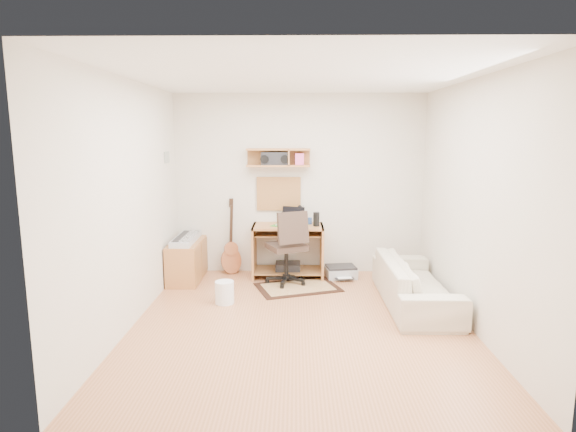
{
  "coord_description": "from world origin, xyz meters",
  "views": [
    {
      "loc": [
        -0.06,
        -4.95,
        2.03
      ],
      "look_at": [
        -0.15,
        1.05,
        1.0
      ],
      "focal_mm": 29.9,
      "sensor_mm": 36.0,
      "label": 1
    }
  ],
  "objects_px": {
    "desk": "(288,251)",
    "sofa": "(415,275)",
    "printer": "(341,272)",
    "cabinet": "(187,261)",
    "task_chair": "(286,246)"
  },
  "relations": [
    {
      "from": "desk",
      "to": "task_chair",
      "type": "height_order",
      "value": "task_chair"
    },
    {
      "from": "printer",
      "to": "desk",
      "type": "bearing_deg",
      "value": 168.01
    },
    {
      "from": "desk",
      "to": "cabinet",
      "type": "height_order",
      "value": "desk"
    },
    {
      "from": "printer",
      "to": "sofa",
      "type": "height_order",
      "value": "sofa"
    },
    {
      "from": "task_chair",
      "to": "desk",
      "type": "bearing_deg",
      "value": 62.89
    },
    {
      "from": "desk",
      "to": "sofa",
      "type": "distance_m",
      "value": 1.91
    },
    {
      "from": "printer",
      "to": "sofa",
      "type": "relative_size",
      "value": 0.23
    },
    {
      "from": "task_chair",
      "to": "printer",
      "type": "xyz_separation_m",
      "value": [
        0.78,
        0.29,
        -0.43
      ]
    },
    {
      "from": "cabinet",
      "to": "task_chair",
      "type": "bearing_deg",
      "value": -6.11
    },
    {
      "from": "sofa",
      "to": "cabinet",
      "type": "bearing_deg",
      "value": 72.26
    },
    {
      "from": "printer",
      "to": "task_chair",
      "type": "bearing_deg",
      "value": -168.81
    },
    {
      "from": "cabinet",
      "to": "sofa",
      "type": "relative_size",
      "value": 0.49
    },
    {
      "from": "desk",
      "to": "cabinet",
      "type": "distance_m",
      "value": 1.43
    },
    {
      "from": "printer",
      "to": "sofa",
      "type": "distance_m",
      "value": 1.36
    },
    {
      "from": "desk",
      "to": "cabinet",
      "type": "relative_size",
      "value": 1.11
    }
  ]
}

